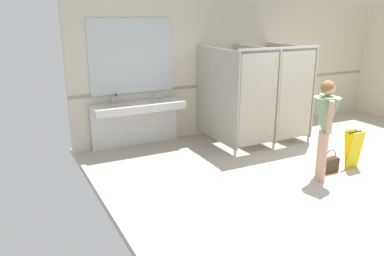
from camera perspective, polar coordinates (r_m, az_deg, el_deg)
ground_plane at (r=7.05m, az=20.93°, el=-5.97°), size 7.75×6.24×0.10m
wall_back at (r=8.80m, az=7.95°, el=9.09°), size 7.75×0.12×2.81m
wall_back_tile_band at (r=8.80m, az=8.10°, el=6.75°), size 7.75×0.01×0.06m
vanity_counter at (r=7.53m, az=-8.01°, el=1.94°), size 1.74×0.53×1.00m
mirror_panel at (r=7.51m, az=-8.82°, el=10.34°), size 1.64×0.02×1.39m
bathroom_stalls at (r=7.80m, az=9.87°, el=5.16°), size 1.81×1.55×1.93m
person_standing at (r=6.22m, az=18.96°, el=1.29°), size 0.55×0.55×1.56m
handbag at (r=6.79m, az=19.56°, el=-5.02°), size 0.29×0.13×0.39m
soap_dispenser at (r=7.41m, az=-11.03°, el=4.15°), size 0.07×0.07×0.19m
wet_floor_sign at (r=7.03m, az=22.54°, el=-2.88°), size 0.28×0.19×0.65m
floor_drain_cover at (r=6.77m, az=25.52°, el=-6.97°), size 0.14×0.14×0.01m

